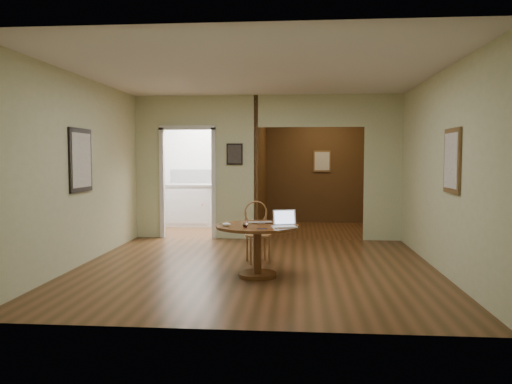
# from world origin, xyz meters

# --- Properties ---
(floor) EXTENTS (5.00, 5.00, 0.00)m
(floor) POSITION_xyz_m (0.00, 0.00, 0.00)
(floor) COLOR #422B13
(floor) RESTS_ON ground
(room_shell) EXTENTS (5.20, 7.50, 5.00)m
(room_shell) POSITION_xyz_m (-0.47, 3.10, 1.29)
(room_shell) COLOR silver
(room_shell) RESTS_ON ground
(dining_table) EXTENTS (1.07, 1.07, 0.67)m
(dining_table) POSITION_xyz_m (0.07, -0.47, 0.50)
(dining_table) COLOR brown
(dining_table) RESTS_ON ground
(chair) EXTENTS (0.47, 0.47, 0.90)m
(chair) POSITION_xyz_m (-0.01, 0.42, 0.50)
(chair) COLOR olive
(chair) RESTS_ON ground
(open_laptop) EXTENTS (0.34, 0.33, 0.21)m
(open_laptop) POSITION_xyz_m (0.42, -0.57, 0.73)
(open_laptop) COLOR white
(open_laptop) RESTS_ON dining_table
(closed_laptop) EXTENTS (0.36, 0.27, 0.03)m
(closed_laptop) POSITION_xyz_m (0.10, -0.36, 0.68)
(closed_laptop) COLOR #B3B3B8
(closed_laptop) RESTS_ON dining_table
(mouse) EXTENTS (0.13, 0.09, 0.05)m
(mouse) POSITION_xyz_m (-0.31, -0.63, 0.69)
(mouse) COLOR white
(mouse) RESTS_ON dining_table
(wine_glass) EXTENTS (0.08, 0.08, 0.09)m
(wine_glass) POSITION_xyz_m (-0.07, -0.69, 0.71)
(wine_glass) COLOR white
(wine_glass) RESTS_ON dining_table
(pen) EXTENTS (0.13, 0.02, 0.01)m
(pen) POSITION_xyz_m (0.16, -0.82, 0.67)
(pen) COLOR #0B1753
(pen) RESTS_ON dining_table
(kitchen_cabinet) EXTENTS (2.06, 0.60, 0.94)m
(kitchen_cabinet) POSITION_xyz_m (-1.35, 4.20, 0.47)
(kitchen_cabinet) COLOR white
(kitchen_cabinet) RESTS_ON ground
(grocery_bag) EXTENTS (0.35, 0.32, 0.28)m
(grocery_bag) POSITION_xyz_m (-0.61, 4.20, 1.08)
(grocery_bag) COLOR beige
(grocery_bag) RESTS_ON kitchen_cabinet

